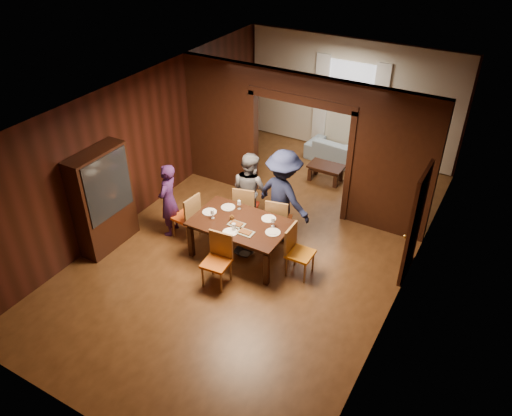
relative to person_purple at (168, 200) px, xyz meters
The scene contains 32 objects.
floor 1.99m from the person_purple, 19.58° to the left, with size 9.00×9.00×0.00m, color #4D2D15.
ceiling 2.82m from the person_purple, 19.58° to the left, with size 5.50×9.00×0.02m, color silver.
room_walls 3.13m from the person_purple, 55.29° to the left, with size 5.52×9.01×2.90m.
person_purple is the anchor object (origin of this frame).
person_grey 1.60m from the person_purple, 40.62° to the left, with size 0.78×0.61×1.61m, color slate.
person_navy 2.23m from the person_purple, 26.18° to the left, with size 1.21×0.70×1.88m, color #161C39.
sofa 4.91m from the person_purple, 66.10° to the left, with size 1.98×0.77×0.58m, color #869DAF.
serving_bowl 1.64m from the person_purple, ahead, with size 0.37×0.37×0.09m, color black.
dining_table 1.64m from the person_purple, ahead, with size 1.76×1.09×0.76m, color black.
coffee_table 3.95m from the person_purple, 61.19° to the left, with size 0.80×0.50×0.40m, color black.
chair_left 0.44m from the person_purple, ahead, with size 0.44×0.44×0.97m, color #EE5616, non-canonical shape.
chair_right 2.80m from the person_purple, ahead, with size 0.44×0.44×0.97m, color orange, non-canonical shape.
chair_far_l 1.54m from the person_purple, 38.27° to the left, with size 0.44×0.44×0.97m, color red, non-canonical shape.
chair_far_r 2.17m from the person_purple, 23.66° to the left, with size 0.44×0.44×0.97m, color #E15315, non-canonical shape.
chair_near 1.85m from the person_purple, 26.74° to the right, with size 0.44×0.44×0.97m, color #D05D13, non-canonical shape.
hutch 1.21m from the person_purple, 132.05° to the right, with size 0.40×1.20×2.00m, color black.
door_right 4.58m from the person_purple, 14.13° to the left, with size 0.06×0.90×2.10m, color black.
window_far 5.43m from the person_purple, 71.08° to the left, with size 1.20×0.03×1.30m, color silver.
curtain_left 5.14m from the person_purple, 78.91° to the left, with size 0.35×0.06×2.40m, color white.
curtain_right 5.62m from the person_purple, 63.67° to the left, with size 0.35×0.06×2.40m, color white.
plate_left 0.93m from the person_purple, ahead, with size 0.27×0.27×0.01m, color white.
plate_far_l 1.20m from the person_purple, 16.96° to the left, with size 0.27×0.27×0.01m, color silver.
plate_far_r 2.03m from the person_purple, 11.27° to the left, with size 0.27×0.27×0.01m, color silver.
plate_right 2.26m from the person_purple, ahead, with size 0.27×0.27×0.01m, color silver.
plate_near 1.63m from the person_purple, 10.80° to the right, with size 0.27×0.27×0.01m, color white.
platter_a 1.58m from the person_purple, ahead, with size 0.30×0.20×0.04m, color gray.
platter_b 1.85m from the person_purple, ahead, with size 0.30×0.20×0.04m, color gray.
wineglass_left 1.10m from the person_purple, ahead, with size 0.08×0.08×0.18m, color silver, non-canonical shape.
wineglass_far 1.42m from the person_purple, 17.16° to the left, with size 0.08×0.08×0.18m, color white, non-canonical shape.
wineglass_right 2.18m from the person_purple, ahead, with size 0.08×0.08×0.18m, color silver, non-canonical shape.
tumbler 1.64m from the person_purple, ahead, with size 0.07×0.07×0.14m, color silver.
condiment_jar 1.43m from the person_purple, ahead, with size 0.08×0.08×0.11m, color #4F2E12, non-canonical shape.
Camera 1 is at (3.75, -6.84, 5.97)m, focal length 35.00 mm.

